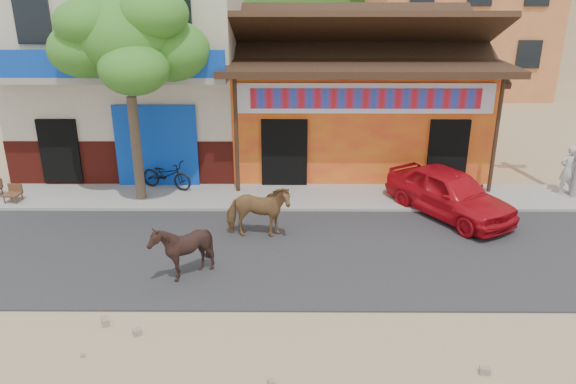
% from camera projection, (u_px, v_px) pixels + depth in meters
% --- Properties ---
extents(ground, '(120.00, 120.00, 0.00)m').
position_uv_depth(ground, '(300.00, 312.00, 11.12)').
color(ground, '#9E825B').
rests_on(ground, ground).
extents(road, '(60.00, 5.00, 0.04)m').
position_uv_depth(road, '(299.00, 253.00, 13.44)').
color(road, '#28282B').
rests_on(road, ground).
extents(sidewalk, '(60.00, 2.00, 0.12)m').
position_uv_depth(sidewalk, '(298.00, 197.00, 16.69)').
color(sidewalk, gray).
rests_on(sidewalk, ground).
extents(dance_club, '(8.00, 6.00, 3.60)m').
position_uv_depth(dance_club, '(353.00, 110.00, 19.78)').
color(dance_club, orange).
rests_on(dance_club, ground).
extents(cafe_building, '(7.00, 6.00, 7.00)m').
position_uv_depth(cafe_building, '(137.00, 61.00, 19.21)').
color(cafe_building, beige).
rests_on(cafe_building, ground).
extents(tree, '(3.00, 3.00, 6.00)m').
position_uv_depth(tree, '(131.00, 97.00, 15.42)').
color(tree, '#2D721E').
rests_on(tree, sidewalk).
extents(cow_tan, '(1.66, 0.78, 1.38)m').
position_uv_depth(cow_tan, '(258.00, 212.00, 14.00)').
color(cow_tan, olive).
rests_on(cow_tan, road).
extents(cow_dark, '(1.27, 1.15, 1.34)m').
position_uv_depth(cow_dark, '(182.00, 250.00, 12.10)').
color(cow_dark, black).
rests_on(cow_dark, road).
extents(red_car, '(3.37, 4.08, 1.31)m').
position_uv_depth(red_car, '(449.00, 193.00, 15.32)').
color(red_car, red).
rests_on(red_car, road).
extents(scooter, '(1.77, 1.09, 0.88)m').
position_uv_depth(scooter, '(166.00, 175.00, 17.08)').
color(scooter, black).
rests_on(scooter, sidewalk).
extents(pedestrian, '(0.60, 0.44, 1.50)m').
position_uv_depth(pedestrian, '(568.00, 170.00, 16.56)').
color(pedestrian, silver).
rests_on(pedestrian, sidewalk).
extents(cafe_chair_right, '(0.47, 0.47, 0.91)m').
position_uv_depth(cafe_chair_right, '(11.00, 187.00, 16.07)').
color(cafe_chair_right, '#4E2C1A').
rests_on(cafe_chair_right, sidewalk).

